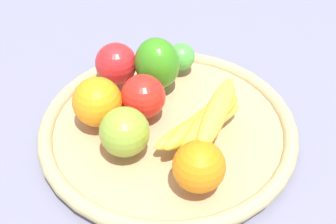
% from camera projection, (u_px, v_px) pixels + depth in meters
% --- Properties ---
extents(ground_plane, '(2.40, 2.40, 0.00)m').
position_uv_depth(ground_plane, '(168.00, 135.00, 0.79)').
color(ground_plane, slate).
rests_on(ground_plane, ground).
extents(basket, '(0.43, 0.43, 0.03)m').
position_uv_depth(basket, '(168.00, 128.00, 0.78)').
color(basket, tan).
rests_on(basket, ground_plane).
extents(orange_0, '(0.09, 0.09, 0.08)m').
position_uv_depth(orange_0, '(199.00, 166.00, 0.64)').
color(orange_0, orange).
rests_on(orange_0, basket).
extents(orange_1, '(0.11, 0.11, 0.08)m').
position_uv_depth(orange_1, '(97.00, 102.00, 0.74)').
color(orange_1, orange).
rests_on(orange_1, basket).
extents(banana_bunch, '(0.17, 0.17, 0.08)m').
position_uv_depth(banana_bunch, '(207.00, 119.00, 0.71)').
color(banana_bunch, yellow).
rests_on(banana_bunch, basket).
extents(bell_pepper, '(0.11, 0.11, 0.10)m').
position_uv_depth(bell_pepper, '(157.00, 64.00, 0.81)').
color(bell_pepper, '#388A1A').
rests_on(bell_pepper, basket).
extents(apple_0, '(0.11, 0.11, 0.08)m').
position_uv_depth(apple_0, '(125.00, 132.00, 0.69)').
color(apple_0, '#88A633').
rests_on(apple_0, basket).
extents(apple_1, '(0.09, 0.09, 0.07)m').
position_uv_depth(apple_1, '(143.00, 97.00, 0.76)').
color(apple_1, red).
rests_on(apple_1, basket).
extents(apple_2, '(0.09, 0.09, 0.08)m').
position_uv_depth(apple_2, '(116.00, 64.00, 0.83)').
color(apple_2, red).
rests_on(apple_2, basket).
extents(lime_0, '(0.07, 0.07, 0.05)m').
position_uv_depth(lime_0, '(181.00, 57.00, 0.86)').
color(lime_0, green).
rests_on(lime_0, basket).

